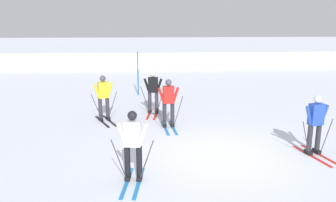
# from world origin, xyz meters

# --- Properties ---
(ground_plane) EXTENTS (120.00, 120.00, 0.00)m
(ground_plane) POSITION_xyz_m (0.00, 0.00, 0.00)
(ground_plane) COLOR silver
(far_snow_ridge) EXTENTS (80.00, 6.61, 1.21)m
(far_snow_ridge) POSITION_xyz_m (0.00, 20.19, 0.61)
(far_snow_ridge) COLOR silver
(far_snow_ridge) RESTS_ON ground
(skier_white) EXTENTS (1.00, 1.63, 1.71)m
(skier_white) POSITION_xyz_m (-2.38, -1.43, 0.95)
(skier_white) COLOR #237AC6
(skier_white) RESTS_ON ground
(skier_red) EXTENTS (1.00, 1.63, 1.71)m
(skier_red) POSITION_xyz_m (-1.29, 2.64, 0.92)
(skier_red) COLOR #237AC6
(skier_red) RESTS_ON ground
(skier_blue) EXTENTS (0.98, 1.64, 1.71)m
(skier_blue) POSITION_xyz_m (2.63, -0.12, 0.92)
(skier_blue) COLOR red
(skier_blue) RESTS_ON ground
(skier_yellow) EXTENTS (0.99, 1.61, 1.71)m
(skier_yellow) POSITION_xyz_m (-3.64, 3.61, 0.92)
(skier_yellow) COLOR black
(skier_yellow) RESTS_ON ground
(skier_black) EXTENTS (1.00, 1.64, 1.71)m
(skier_black) POSITION_xyz_m (-1.78, 4.50, 0.92)
(skier_black) COLOR red
(skier_black) RESTS_ON ground
(trail_marker_pole) EXTENTS (0.06, 0.06, 2.15)m
(trail_marker_pole) POSITION_xyz_m (-2.46, 7.94, 1.07)
(trail_marker_pole) COLOR #1E56AD
(trail_marker_pole) RESTS_ON ground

